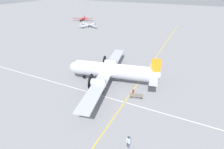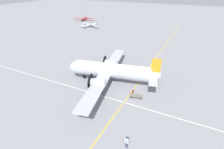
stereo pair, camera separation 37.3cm
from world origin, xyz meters
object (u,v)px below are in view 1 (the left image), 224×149
(airliner_main, at_px, (110,70))
(suitcase_near_door, at_px, (133,91))
(light_aircraft_taxiing, at_px, (88,25))
(crew_foreground, at_px, (128,141))
(baggage_cart, at_px, (136,96))
(light_aircraft_distant, at_px, (82,19))

(airliner_main, relative_size, suitcase_near_door, 38.76)
(airliner_main, bearing_deg, light_aircraft_taxiing, -64.52)
(crew_foreground, distance_m, baggage_cart, 10.72)
(suitcase_near_door, bearing_deg, light_aircraft_distant, 41.80)
(airliner_main, height_order, light_aircraft_distant, airliner_main)
(light_aircraft_distant, bearing_deg, crew_foreground, 22.15)
(airliner_main, bearing_deg, suitcase_near_door, 149.83)
(crew_foreground, distance_m, light_aircraft_taxiing, 65.17)
(suitcase_near_door, bearing_deg, airliner_main, 72.05)
(crew_foreground, height_order, light_aircraft_taxiing, light_aircraft_taxiing)
(light_aircraft_taxiing, bearing_deg, suitcase_near_door, -118.11)
(airliner_main, distance_m, crew_foreground, 15.92)
(airliner_main, height_order, light_aircraft_taxiing, airliner_main)
(suitcase_near_door, xyz_separation_m, light_aircraft_distant, (51.84, 46.36, 0.54))
(baggage_cart, relative_size, light_aircraft_distant, 0.23)
(crew_foreground, distance_m, light_aircraft_distant, 80.42)
(suitcase_near_door, distance_m, baggage_cart, 1.30)
(light_aircraft_distant, height_order, light_aircraft_taxiing, light_aircraft_taxiing)
(suitcase_near_door, relative_size, baggage_cart, 0.27)
(airliner_main, bearing_deg, crew_foreground, 112.15)
(airliner_main, height_order, suitcase_near_door, airliner_main)
(crew_foreground, relative_size, light_aircraft_distant, 0.16)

